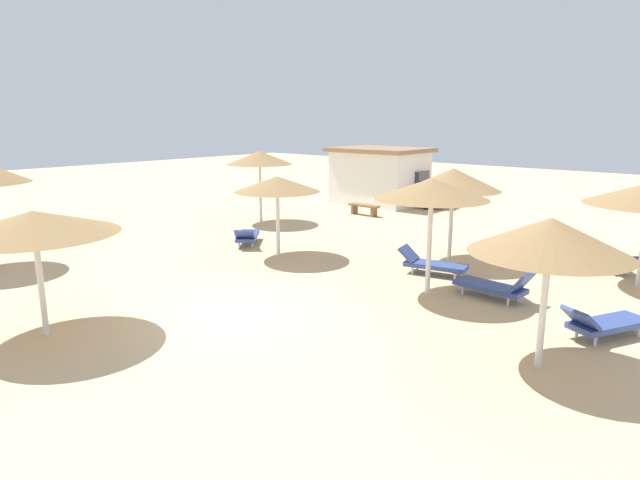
{
  "coord_description": "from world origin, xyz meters",
  "views": [
    {
      "loc": [
        9.01,
        -7.34,
        4.31
      ],
      "look_at": [
        0.0,
        3.0,
        1.2
      ],
      "focal_mm": 30.53,
      "sensor_mm": 36.0,
      "label": 1
    }
  ],
  "objects_px": {
    "parasol_4": "(550,236)",
    "parasol_7": "(34,223)",
    "lounger_1": "(495,286)",
    "lounger_2": "(247,236)",
    "parasol_2": "(277,184)",
    "lounger_4": "(604,323)",
    "parasol_3": "(453,179)",
    "parked_car": "(409,188)",
    "lounger_3": "(431,263)",
    "parasol_1": "(432,189)",
    "bench_0": "(364,208)",
    "lounger_0": "(612,259)",
    "beach_cabana": "(380,175)",
    "parasol_6": "(260,158)"
  },
  "relations": [
    {
      "from": "parasol_4",
      "to": "parasol_7",
      "type": "relative_size",
      "value": 0.84
    },
    {
      "from": "lounger_1",
      "to": "lounger_2",
      "type": "xyz_separation_m",
      "value": [
        -8.87,
        -0.09,
        -0.01
      ]
    },
    {
      "from": "parasol_2",
      "to": "lounger_4",
      "type": "distance_m",
      "value": 9.67
    },
    {
      "from": "parasol_2",
      "to": "parasol_3",
      "type": "relative_size",
      "value": 0.93
    },
    {
      "from": "parasol_2",
      "to": "parasol_3",
      "type": "bearing_deg",
      "value": 35.44
    },
    {
      "from": "parasol_7",
      "to": "parked_car",
      "type": "relative_size",
      "value": 0.75
    },
    {
      "from": "parasol_4",
      "to": "lounger_3",
      "type": "height_order",
      "value": "parasol_4"
    },
    {
      "from": "parasol_1",
      "to": "bench_0",
      "type": "height_order",
      "value": "parasol_1"
    },
    {
      "from": "parasol_3",
      "to": "parasol_4",
      "type": "height_order",
      "value": "parasol_3"
    },
    {
      "from": "lounger_4",
      "to": "lounger_0",
      "type": "bearing_deg",
      "value": 102.0
    },
    {
      "from": "parked_car",
      "to": "beach_cabana",
      "type": "relative_size",
      "value": 0.94
    },
    {
      "from": "parasol_1",
      "to": "lounger_0",
      "type": "distance_m",
      "value": 6.64
    },
    {
      "from": "parasol_6",
      "to": "lounger_1",
      "type": "relative_size",
      "value": 1.57
    },
    {
      "from": "parasol_2",
      "to": "lounger_1",
      "type": "bearing_deg",
      "value": 4.98
    },
    {
      "from": "lounger_4",
      "to": "bench_0",
      "type": "bearing_deg",
      "value": 145.89
    },
    {
      "from": "parasol_3",
      "to": "lounger_0",
      "type": "distance_m",
      "value": 5.08
    },
    {
      "from": "lounger_0",
      "to": "lounger_4",
      "type": "height_order",
      "value": "lounger_4"
    },
    {
      "from": "parasol_7",
      "to": "lounger_3",
      "type": "distance_m",
      "value": 9.87
    },
    {
      "from": "parasol_7",
      "to": "lounger_3",
      "type": "xyz_separation_m",
      "value": [
        3.65,
        8.94,
        -1.99
      ]
    },
    {
      "from": "parasol_6",
      "to": "parasol_1",
      "type": "bearing_deg",
      "value": -20.46
    },
    {
      "from": "lounger_1",
      "to": "beach_cabana",
      "type": "height_order",
      "value": "beach_cabana"
    },
    {
      "from": "lounger_0",
      "to": "parked_car",
      "type": "xyz_separation_m",
      "value": [
        -10.84,
        6.34,
        0.51
      ]
    },
    {
      "from": "parasol_6",
      "to": "lounger_2",
      "type": "distance_m",
      "value": 4.68
    },
    {
      "from": "bench_0",
      "to": "parasol_1",
      "type": "bearing_deg",
      "value": -45.4
    },
    {
      "from": "parasol_7",
      "to": "beach_cabana",
      "type": "distance_m",
      "value": 19.18
    },
    {
      "from": "bench_0",
      "to": "parasol_6",
      "type": "bearing_deg",
      "value": -117.95
    },
    {
      "from": "parasol_1",
      "to": "lounger_0",
      "type": "bearing_deg",
      "value": 62.78
    },
    {
      "from": "lounger_0",
      "to": "beach_cabana",
      "type": "bearing_deg",
      "value": 154.93
    },
    {
      "from": "lounger_2",
      "to": "lounger_0",
      "type": "bearing_deg",
      "value": 25.15
    },
    {
      "from": "parasol_6",
      "to": "parasol_7",
      "type": "relative_size",
      "value": 0.93
    },
    {
      "from": "parasol_2",
      "to": "lounger_0",
      "type": "xyz_separation_m",
      "value": [
        8.27,
        5.35,
        -1.99
      ]
    },
    {
      "from": "parasol_7",
      "to": "lounger_4",
      "type": "height_order",
      "value": "parasol_7"
    },
    {
      "from": "lounger_3",
      "to": "parasol_1",
      "type": "bearing_deg",
      "value": -62.89
    },
    {
      "from": "lounger_3",
      "to": "parked_car",
      "type": "bearing_deg",
      "value": 124.96
    },
    {
      "from": "parasol_2",
      "to": "parasol_4",
      "type": "relative_size",
      "value": 0.98
    },
    {
      "from": "parasol_2",
      "to": "lounger_3",
      "type": "relative_size",
      "value": 1.33
    },
    {
      "from": "parasol_6",
      "to": "lounger_0",
      "type": "relative_size",
      "value": 1.57
    },
    {
      "from": "parasol_7",
      "to": "beach_cabana",
      "type": "relative_size",
      "value": 0.71
    },
    {
      "from": "parasol_1",
      "to": "parasol_2",
      "type": "distance_m",
      "value": 5.44
    },
    {
      "from": "parasol_6",
      "to": "bench_0",
      "type": "xyz_separation_m",
      "value": [
        2.23,
        4.2,
        -2.33
      ]
    },
    {
      "from": "parasol_3",
      "to": "beach_cabana",
      "type": "height_order",
      "value": "parasol_3"
    },
    {
      "from": "parasol_2",
      "to": "parasol_4",
      "type": "xyz_separation_m",
      "value": [
        8.95,
        -2.41,
        0.06
      ]
    },
    {
      "from": "lounger_4",
      "to": "lounger_1",
      "type": "bearing_deg",
      "value": 161.74
    },
    {
      "from": "lounger_1",
      "to": "lounger_4",
      "type": "relative_size",
      "value": 0.96
    },
    {
      "from": "parasol_4",
      "to": "parasol_6",
      "type": "height_order",
      "value": "parasol_6"
    },
    {
      "from": "lounger_4",
      "to": "parked_car",
      "type": "distance_m",
      "value": 16.97
    },
    {
      "from": "parasol_2",
      "to": "bench_0",
      "type": "height_order",
      "value": "parasol_2"
    },
    {
      "from": "parasol_3",
      "to": "lounger_3",
      "type": "height_order",
      "value": "parasol_3"
    },
    {
      "from": "lounger_2",
      "to": "parked_car",
      "type": "relative_size",
      "value": 0.44
    },
    {
      "from": "lounger_0",
      "to": "parked_car",
      "type": "relative_size",
      "value": 0.45
    }
  ]
}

